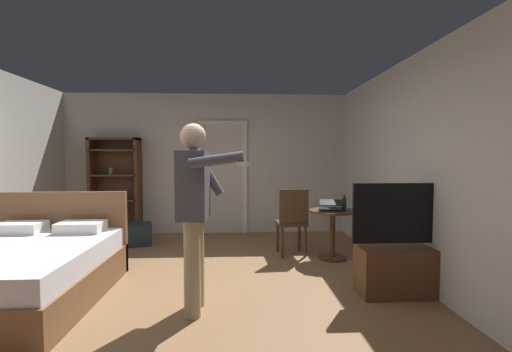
{
  "coord_description": "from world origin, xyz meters",
  "views": [
    {
      "loc": [
        0.59,
        -3.53,
        1.46
      ],
      "look_at": [
        0.78,
        0.19,
        1.25
      ],
      "focal_mm": 24.46,
      "sensor_mm": 36.0,
      "label": 1
    }
  ],
  "objects_px": {
    "bookshelf": "(116,183)",
    "suitcase_dark": "(133,235)",
    "side_table": "(332,226)",
    "wooden_chair": "(292,219)",
    "laptop": "(331,207)",
    "person_blue_shirt": "(195,202)",
    "bed": "(20,271)",
    "tv_flatscreen": "(402,261)",
    "bottle_on_table": "(344,204)"
  },
  "relations": [
    {
      "from": "side_table",
      "to": "suitcase_dark",
      "type": "relative_size",
      "value": 1.18
    },
    {
      "from": "side_table",
      "to": "bottle_on_table",
      "type": "relative_size",
      "value": 3.09
    },
    {
      "from": "bed",
      "to": "laptop",
      "type": "bearing_deg",
      "value": 19.29
    },
    {
      "from": "side_table",
      "to": "person_blue_shirt",
      "type": "relative_size",
      "value": 0.4
    },
    {
      "from": "bookshelf",
      "to": "laptop",
      "type": "bearing_deg",
      "value": -25.12
    },
    {
      "from": "bookshelf",
      "to": "bed",
      "type": "bearing_deg",
      "value": -89.39
    },
    {
      "from": "bed",
      "to": "wooden_chair",
      "type": "relative_size",
      "value": 1.96
    },
    {
      "from": "bottle_on_table",
      "to": "person_blue_shirt",
      "type": "bearing_deg",
      "value": -141.12
    },
    {
      "from": "side_table",
      "to": "bottle_on_table",
      "type": "height_order",
      "value": "bottle_on_table"
    },
    {
      "from": "bed",
      "to": "side_table",
      "type": "bearing_deg",
      "value": 19.71
    },
    {
      "from": "side_table",
      "to": "wooden_chair",
      "type": "xyz_separation_m",
      "value": [
        -0.55,
        0.18,
        0.07
      ]
    },
    {
      "from": "bed",
      "to": "laptop",
      "type": "distance_m",
      "value": 3.74
    },
    {
      "from": "suitcase_dark",
      "to": "bed",
      "type": "bearing_deg",
      "value": -117.91
    },
    {
      "from": "laptop",
      "to": "wooden_chair",
      "type": "bearing_deg",
      "value": 156.79
    },
    {
      "from": "side_table",
      "to": "person_blue_shirt",
      "type": "distance_m",
      "value": 2.43
    },
    {
      "from": "bed",
      "to": "tv_flatscreen",
      "type": "relative_size",
      "value": 1.64
    },
    {
      "from": "tv_flatscreen",
      "to": "suitcase_dark",
      "type": "distance_m",
      "value": 4.11
    },
    {
      "from": "person_blue_shirt",
      "to": "suitcase_dark",
      "type": "bearing_deg",
      "value": 117.96
    },
    {
      "from": "bed",
      "to": "tv_flatscreen",
      "type": "bearing_deg",
      "value": -0.58
    },
    {
      "from": "bookshelf",
      "to": "person_blue_shirt",
      "type": "xyz_separation_m",
      "value": [
        1.83,
        -3.21,
        0.06
      ]
    },
    {
      "from": "tv_flatscreen",
      "to": "wooden_chair",
      "type": "bearing_deg",
      "value": 122.24
    },
    {
      "from": "tv_flatscreen",
      "to": "side_table",
      "type": "relative_size",
      "value": 1.69
    },
    {
      "from": "person_blue_shirt",
      "to": "laptop",
      "type": "bearing_deg",
      "value": 42.39
    },
    {
      "from": "bookshelf",
      "to": "wooden_chair",
      "type": "distance_m",
      "value": 3.37
    },
    {
      "from": "bookshelf",
      "to": "tv_flatscreen",
      "type": "xyz_separation_m",
      "value": [
        3.96,
        -2.92,
        -0.61
      ]
    },
    {
      "from": "tv_flatscreen",
      "to": "wooden_chair",
      "type": "xyz_separation_m",
      "value": [
        -0.94,
        1.48,
        0.18
      ]
    },
    {
      "from": "bookshelf",
      "to": "suitcase_dark",
      "type": "height_order",
      "value": "bookshelf"
    },
    {
      "from": "tv_flatscreen",
      "to": "suitcase_dark",
      "type": "xyz_separation_m",
      "value": [
        -3.46,
        2.22,
        -0.18
      ]
    },
    {
      "from": "laptop",
      "to": "person_blue_shirt",
      "type": "distance_m",
      "value": 2.32
    },
    {
      "from": "bookshelf",
      "to": "laptop",
      "type": "xyz_separation_m",
      "value": [
        3.53,
        -1.66,
        -0.21
      ]
    },
    {
      "from": "wooden_chair",
      "to": "suitcase_dark",
      "type": "relative_size",
      "value": 1.67
    },
    {
      "from": "bottle_on_table",
      "to": "wooden_chair",
      "type": "height_order",
      "value": "wooden_chair"
    },
    {
      "from": "bookshelf",
      "to": "wooden_chair",
      "type": "xyz_separation_m",
      "value": [
        3.02,
        -1.44,
        -0.42
      ]
    },
    {
      "from": "side_table",
      "to": "person_blue_shirt",
      "type": "bearing_deg",
      "value": -137.48
    },
    {
      "from": "laptop",
      "to": "wooden_chair",
      "type": "height_order",
      "value": "wooden_chair"
    },
    {
      "from": "side_table",
      "to": "bookshelf",
      "type": "bearing_deg",
      "value": 155.68
    },
    {
      "from": "suitcase_dark",
      "to": "bookshelf",
      "type": "bearing_deg",
      "value": 109.55
    },
    {
      "from": "bed",
      "to": "bookshelf",
      "type": "xyz_separation_m",
      "value": [
        -0.03,
        2.88,
        0.66
      ]
    },
    {
      "from": "wooden_chair",
      "to": "suitcase_dark",
      "type": "distance_m",
      "value": 2.65
    },
    {
      "from": "tv_flatscreen",
      "to": "laptop",
      "type": "height_order",
      "value": "tv_flatscreen"
    },
    {
      "from": "suitcase_dark",
      "to": "tv_flatscreen",
      "type": "bearing_deg",
      "value": -48.46
    },
    {
      "from": "tv_flatscreen",
      "to": "side_table",
      "type": "distance_m",
      "value": 1.37
    },
    {
      "from": "person_blue_shirt",
      "to": "suitcase_dark",
      "type": "xyz_separation_m",
      "value": [
        -1.33,
        2.51,
        -0.86
      ]
    },
    {
      "from": "bookshelf",
      "to": "side_table",
      "type": "xyz_separation_m",
      "value": [
        3.57,
        -1.61,
        -0.49
      ]
    },
    {
      "from": "person_blue_shirt",
      "to": "suitcase_dark",
      "type": "height_order",
      "value": "person_blue_shirt"
    },
    {
      "from": "bed",
      "to": "bookshelf",
      "type": "height_order",
      "value": "bookshelf"
    },
    {
      "from": "bed",
      "to": "bookshelf",
      "type": "relative_size",
      "value": 1.08
    },
    {
      "from": "tv_flatscreen",
      "to": "laptop",
      "type": "relative_size",
      "value": 3.09
    },
    {
      "from": "laptop",
      "to": "person_blue_shirt",
      "type": "height_order",
      "value": "person_blue_shirt"
    },
    {
      "from": "wooden_chair",
      "to": "tv_flatscreen",
      "type": "bearing_deg",
      "value": -57.76
    }
  ]
}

